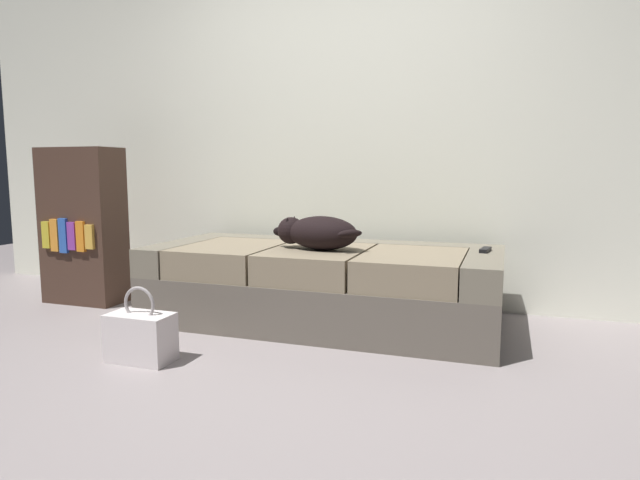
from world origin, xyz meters
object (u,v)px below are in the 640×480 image
at_px(dog_dark, 317,232).
at_px(bookshelf, 83,226).
at_px(tv_remote, 485,250).
at_px(handbag, 141,336).
at_px(couch, 323,285).

bearing_deg(dog_dark, bookshelf, 178.14).
relative_size(tv_remote, handbag, 0.40).
bearing_deg(dog_dark, couch, 88.44).
xyz_separation_m(tv_remote, handbag, (-1.58, -1.09, -0.36)).
bearing_deg(couch, dog_dark, -91.56).
xyz_separation_m(handbag, bookshelf, (-1.16, 0.91, 0.42)).
xyz_separation_m(dog_dark, tv_remote, (0.96, 0.23, -0.09)).
bearing_deg(bookshelf, handbag, -38.20).
height_order(tv_remote, bookshelf, bookshelf).
relative_size(handbag, bookshelf, 0.34).
xyz_separation_m(couch, dog_dark, (-0.00, -0.11, 0.34)).
xyz_separation_m(couch, bookshelf, (-1.79, -0.05, 0.31)).
bearing_deg(tv_remote, couch, -164.13).
height_order(dog_dark, bookshelf, bookshelf).
bearing_deg(bookshelf, tv_remote, 3.62).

